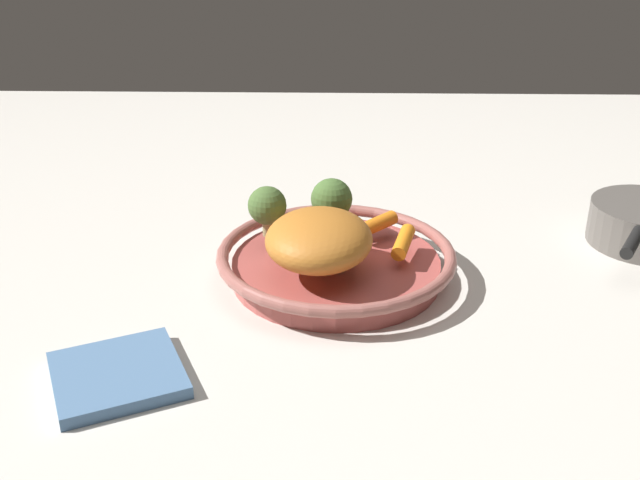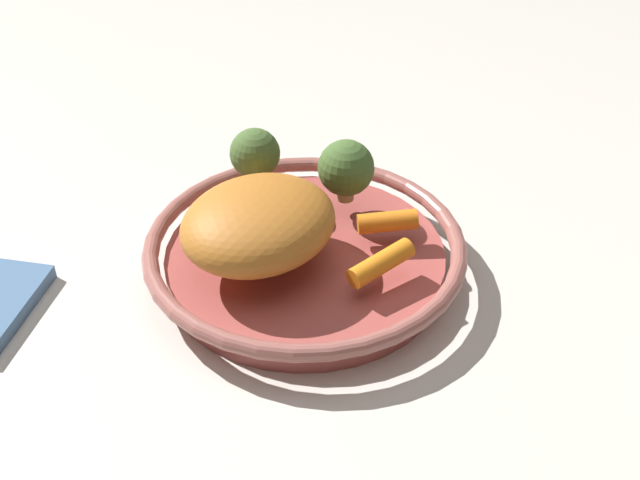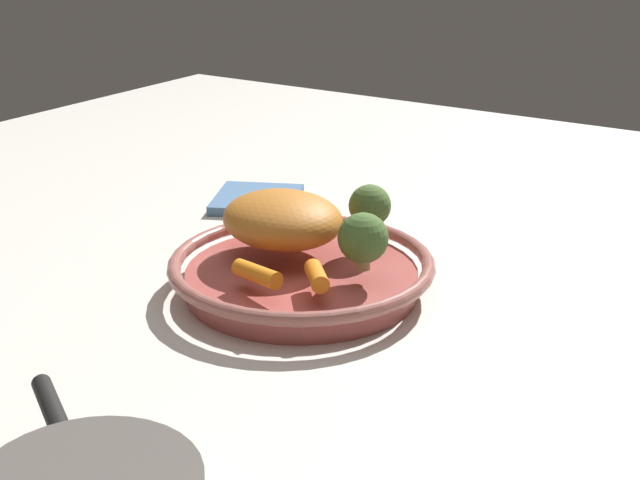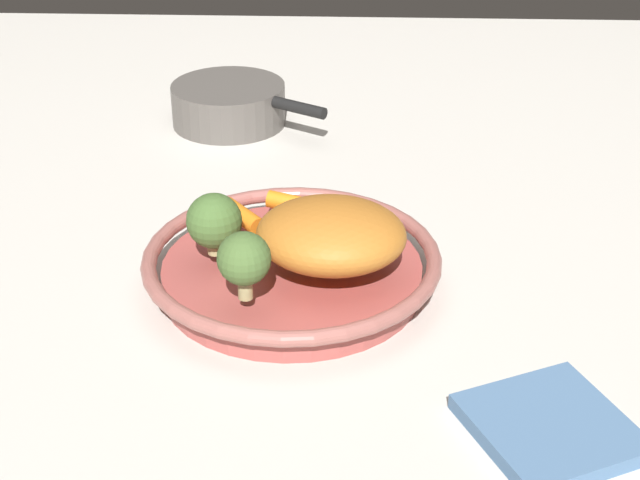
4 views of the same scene
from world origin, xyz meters
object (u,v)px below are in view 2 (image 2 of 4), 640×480
at_px(baby_carrot_left, 387,222).
at_px(broccoli_floret_small, 255,154).
at_px(serving_bowl, 305,255).
at_px(broccoli_floret_mid, 346,168).
at_px(baby_carrot_right, 380,264).
at_px(roast_chicken_piece, 259,223).

distance_m(baby_carrot_left, broccoli_floret_small, 0.15).
relative_size(serving_bowl, broccoli_floret_mid, 4.74).
bearing_deg(baby_carrot_left, broccoli_floret_mid, -107.76).
height_order(serving_bowl, baby_carrot_left, baby_carrot_left).
distance_m(serving_bowl, baby_carrot_left, 0.08).
distance_m(baby_carrot_right, broccoli_floret_small, 0.18).
bearing_deg(roast_chicken_piece, baby_carrot_left, 141.76).
height_order(baby_carrot_right, baby_carrot_left, same).
height_order(roast_chicken_piece, baby_carrot_right, roast_chicken_piece).
relative_size(serving_bowl, baby_carrot_left, 5.41).
xyz_separation_m(serving_bowl, broccoli_floret_mid, (-0.08, -0.01, 0.06)).
distance_m(serving_bowl, broccoli_floret_small, 0.11).
bearing_deg(broccoli_floret_mid, roast_chicken_piece, -6.86).
bearing_deg(roast_chicken_piece, broccoli_floret_small, -138.42).
relative_size(roast_chicken_piece, broccoli_floret_mid, 2.30).
xyz_separation_m(serving_bowl, roast_chicken_piece, (0.04, -0.02, 0.05)).
height_order(roast_chicken_piece, broccoli_floret_mid, broccoli_floret_mid).
xyz_separation_m(baby_carrot_right, broccoli_floret_small, (-0.04, -0.17, 0.03)).
height_order(roast_chicken_piece, baby_carrot_left, roast_chicken_piece).
relative_size(baby_carrot_right, broccoli_floret_mid, 1.01).
bearing_deg(broccoli_floret_small, broccoli_floret_mid, 115.18).
height_order(serving_bowl, broccoli_floret_small, broccoli_floret_small).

